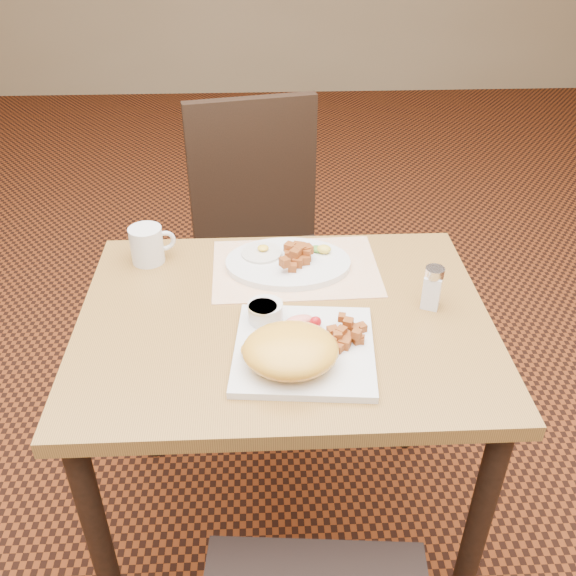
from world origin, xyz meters
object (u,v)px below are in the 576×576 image
(table, at_px, (284,354))
(chair_far, at_px, (261,238))
(coffee_mug, at_px, (148,245))
(salt_shaker, at_px, (433,287))
(plate_oval, at_px, (288,263))
(plate_square, at_px, (304,350))

(table, xyz_separation_m, chair_far, (-0.05, 0.71, -0.10))
(coffee_mug, bearing_deg, salt_shaker, -18.87)
(table, height_order, plate_oval, plate_oval)
(plate_square, bearing_deg, chair_far, 95.67)
(plate_oval, bearing_deg, salt_shaker, -29.82)
(chair_far, relative_size, salt_shaker, 9.70)
(chair_far, bearing_deg, plate_square, 84.54)
(table, distance_m, chair_far, 0.72)
(plate_square, distance_m, coffee_mug, 0.52)
(chair_far, bearing_deg, plate_oval, 86.19)
(plate_square, xyz_separation_m, plate_oval, (-0.02, 0.33, 0.00))
(coffee_mug, bearing_deg, plate_square, -45.98)
(plate_square, relative_size, salt_shaker, 2.80)
(plate_oval, bearing_deg, plate_square, -86.92)
(plate_square, distance_m, plate_oval, 0.33)
(plate_square, bearing_deg, plate_oval, 93.08)
(chair_far, height_order, plate_square, chair_far)
(plate_square, xyz_separation_m, salt_shaker, (0.29, 0.15, 0.04))
(salt_shaker, xyz_separation_m, coffee_mug, (-0.65, 0.22, -0.01))
(plate_oval, relative_size, coffee_mug, 2.75)
(salt_shaker, height_order, coffee_mug, salt_shaker)
(table, height_order, salt_shaker, salt_shaker)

